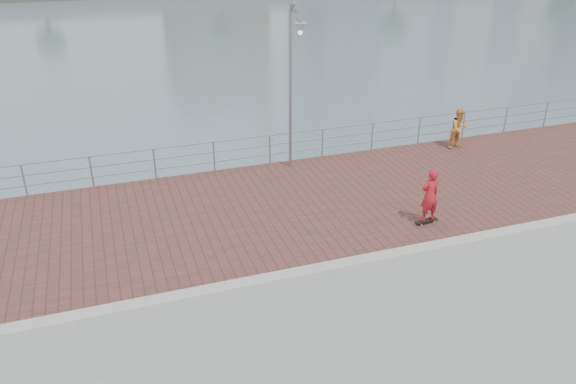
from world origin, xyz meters
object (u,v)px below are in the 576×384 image
object	(u,v)px
bystander	(459,129)
guardrail	(242,149)
street_lamp	(295,61)
skateboarder	(430,195)

from	to	relation	value
bystander	guardrail	bearing A→B (deg)	168.76
street_lamp	skateboarder	distance (m)	6.20
skateboarder	guardrail	bearing A→B (deg)	-62.39
guardrail	street_lamp	bearing A→B (deg)	-28.76
bystander	street_lamp	bearing A→B (deg)	174.89
guardrail	street_lamp	world-z (taller)	street_lamp
street_lamp	bystander	distance (m)	7.40
skateboarder	bystander	distance (m)	6.54
street_lamp	skateboarder	xyz separation A→B (m)	(2.39, -4.89, -2.96)
bystander	skateboarder	bearing A→B (deg)	-136.70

